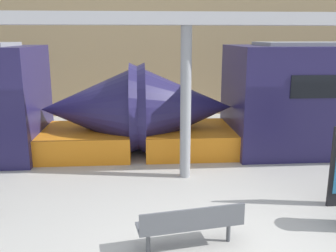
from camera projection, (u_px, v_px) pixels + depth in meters
name	position (u px, v px, depth m)	size (l,w,h in m)	color
station_wall	(165.00, 57.00, 15.94)	(56.00, 0.20, 5.00)	tan
bench_near	(191.00, 222.00, 5.99)	(1.77, 0.73, 0.77)	#4C4F54
support_column_near	(186.00, 104.00, 8.81)	(0.26, 0.26, 3.61)	gray
canopy_beam	(187.00, 19.00, 8.35)	(28.00, 0.60, 0.28)	#B7B7BC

